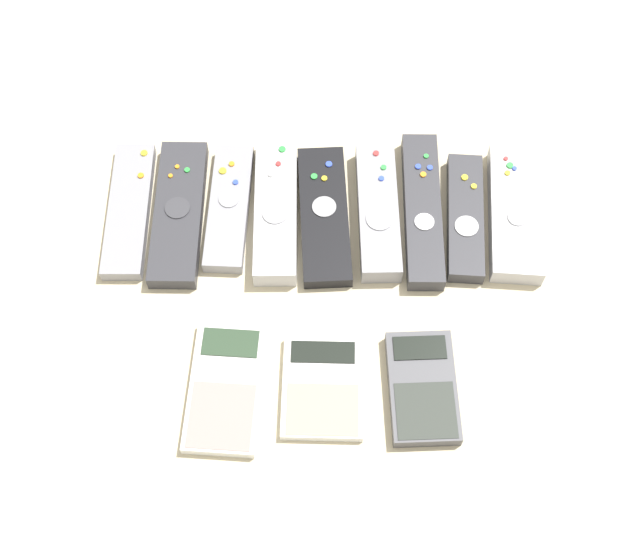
% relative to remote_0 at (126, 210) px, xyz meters
% --- Properties ---
extents(ground_plane, '(3.00, 3.00, 0.00)m').
position_rel_remote_0_xyz_m(ground_plane, '(0.23, -0.12, -0.01)').
color(ground_plane, beige).
extents(remote_0, '(0.05, 0.18, 0.02)m').
position_rel_remote_0_xyz_m(remote_0, '(0.00, 0.00, 0.00)').
color(remote_0, gray).
rests_on(remote_0, ground_plane).
extents(remote_1, '(0.06, 0.19, 0.02)m').
position_rel_remote_0_xyz_m(remote_1, '(0.06, -0.00, 0.00)').
color(remote_1, '#333338').
rests_on(remote_1, ground_plane).
extents(remote_2, '(0.05, 0.17, 0.02)m').
position_rel_remote_0_xyz_m(remote_2, '(0.12, 0.00, 0.00)').
color(remote_2, gray).
rests_on(remote_2, ground_plane).
extents(remote_3, '(0.05, 0.19, 0.03)m').
position_rel_remote_0_xyz_m(remote_3, '(0.17, 0.00, 0.00)').
color(remote_3, '#B7B7BC').
rests_on(remote_3, ground_plane).
extents(remote_4, '(0.07, 0.19, 0.02)m').
position_rel_remote_0_xyz_m(remote_4, '(0.24, -0.01, 0.00)').
color(remote_4, black).
rests_on(remote_4, ground_plane).
extents(remote_5, '(0.05, 0.18, 0.03)m').
position_rel_remote_0_xyz_m(remote_5, '(0.29, -0.00, 0.00)').
color(remote_5, gray).
rests_on(remote_5, ground_plane).
extents(remote_6, '(0.04, 0.20, 0.02)m').
position_rel_remote_0_xyz_m(remote_6, '(0.35, 0.00, 0.00)').
color(remote_6, '#333338').
rests_on(remote_6, ground_plane).
extents(remote_7, '(0.05, 0.17, 0.02)m').
position_rel_remote_0_xyz_m(remote_7, '(0.40, -0.01, 0.00)').
color(remote_7, '#333338').
rests_on(remote_7, ground_plane).
extents(remote_8, '(0.07, 0.18, 0.03)m').
position_rel_remote_0_xyz_m(remote_8, '(0.46, -0.00, 0.00)').
color(remote_8, '#B7B7BC').
rests_on(remote_8, ground_plane).
extents(calculator_0, '(0.08, 0.15, 0.01)m').
position_rel_remote_0_xyz_m(calculator_0, '(0.13, -0.22, -0.00)').
color(calculator_0, silver).
rests_on(calculator_0, ground_plane).
extents(calculator_1, '(0.09, 0.12, 0.01)m').
position_rel_remote_0_xyz_m(calculator_1, '(0.23, -0.22, -0.00)').
color(calculator_1, silver).
rests_on(calculator_1, ground_plane).
extents(calculator_2, '(0.08, 0.13, 0.02)m').
position_rel_remote_0_xyz_m(calculator_2, '(0.34, -0.22, 0.00)').
color(calculator_2, '#4C4C51').
rests_on(calculator_2, ground_plane).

